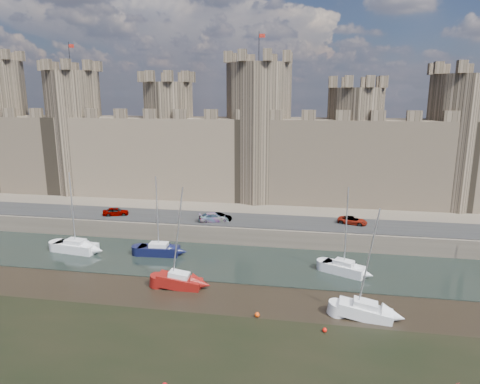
{
  "coord_description": "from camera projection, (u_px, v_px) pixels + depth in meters",
  "views": [
    {
      "loc": [
        11.54,
        -25.15,
        20.59
      ],
      "look_at": [
        3.35,
        22.0,
        9.55
      ],
      "focal_mm": 32.0,
      "sensor_mm": 36.0,
      "label": 1
    }
  ],
  "objects": [
    {
      "name": "quay",
      "position": [
        256.0,
        190.0,
        88.02
      ],
      "size": [
        160.0,
        60.0,
        2.5
      ],
      "primitive_type": "cube",
      "color": "#4C443A",
      "rests_on": "ground"
    },
    {
      "name": "buoy_3",
      "position": [
        325.0,
        330.0,
        37.73
      ],
      "size": [
        0.41,
        0.41,
        0.41
      ],
      "primitive_type": "sphere",
      "color": "red",
      "rests_on": "ground"
    },
    {
      "name": "road",
      "position": [
        231.0,
        219.0,
        62.76
      ],
      "size": [
        160.0,
        7.0,
        0.1
      ],
      "primitive_type": "cube",
      "color": "black",
      "rests_on": "quay"
    },
    {
      "name": "castle",
      "position": [
        243.0,
        146.0,
        74.26
      ],
      "size": [
        108.5,
        11.0,
        29.0
      ],
      "color": "#42382B",
      "rests_on": "quay"
    },
    {
      "name": "buoy_1",
      "position": [
        257.0,
        315.0,
        40.26
      ],
      "size": [
        0.49,
        0.49,
        0.49
      ],
      "primitive_type": "sphere",
      "color": "#E03F09",
      "rests_on": "ground"
    },
    {
      "name": "car_3",
      "position": [
        353.0,
        221.0,
        60.42
      ],
      "size": [
        4.43,
        2.91,
        1.13
      ],
      "primitive_type": "imported",
      "rotation": [
        0.0,
        0.0,
        1.3
      ],
      "color": "gray",
      "rests_on": "quay"
    },
    {
      "name": "sailboat_4",
      "position": [
        179.0,
        281.0,
        46.31
      ],
      "size": [
        4.83,
        1.92,
        11.25
      ],
      "rotation": [
        0.0,
        0.0,
        0.01
      ],
      "color": "maroon",
      "rests_on": "ground"
    },
    {
      "name": "sailboat_1",
      "position": [
        159.0,
        249.0,
        55.52
      ],
      "size": [
        5.33,
        2.37,
        10.42
      ],
      "rotation": [
        0.0,
        0.0,
        0.07
      ],
      "color": "black",
      "rests_on": "ground"
    },
    {
      "name": "sailboat_0",
      "position": [
        76.0,
        246.0,
        56.63
      ],
      "size": [
        5.98,
        2.97,
        10.73
      ],
      "rotation": [
        0.0,
        0.0,
        -0.13
      ],
      "color": "silver",
      "rests_on": "ground"
    },
    {
      "name": "car_1",
      "position": [
        220.0,
        217.0,
        62.1
      ],
      "size": [
        3.46,
        1.25,
        1.13
      ],
      "primitive_type": "imported",
      "rotation": [
        0.0,
        0.0,
        1.59
      ],
      "color": "gray",
      "rests_on": "quay"
    },
    {
      "name": "car_2",
      "position": [
        214.0,
        217.0,
        61.66
      ],
      "size": [
        4.83,
        3.23,
        1.3
      ],
      "primitive_type": "imported",
      "rotation": [
        0.0,
        0.0,
        1.92
      ],
      "color": "gray",
      "rests_on": "quay"
    },
    {
      "name": "water_channel",
      "position": [
        216.0,
        261.0,
        53.73
      ],
      "size": [
        160.0,
        12.0,
        0.08
      ],
      "primitive_type": "cube",
      "color": "black",
      "rests_on": "ground"
    },
    {
      "name": "sailboat_5",
      "position": [
        365.0,
        310.0,
        40.04
      ],
      "size": [
        5.17,
        2.51,
        10.74
      ],
      "rotation": [
        0.0,
        0.0,
        -0.12
      ],
      "color": "silver",
      "rests_on": "ground"
    },
    {
      "name": "sailboat_2",
      "position": [
        344.0,
        268.0,
        49.73
      ],
      "size": [
        5.15,
        3.7,
        10.37
      ],
      "rotation": [
        0.0,
        0.0,
        -0.43
      ],
      "color": "silver",
      "rests_on": "ground"
    },
    {
      "name": "car_0",
      "position": [
        116.0,
        212.0,
        64.69
      ],
      "size": [
        4.06,
        2.6,
        1.29
      ],
      "primitive_type": "imported",
      "rotation": [
        0.0,
        0.0,
        1.88
      ],
      "color": "gray",
      "rests_on": "quay"
    }
  ]
}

